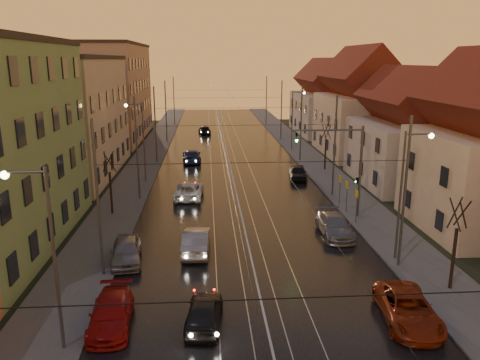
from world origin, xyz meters
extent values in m
cube|color=black|center=(0.00, 40.00, 0.02)|extent=(16.00, 120.00, 0.04)
cube|color=#4C4C4C|center=(-10.00, 40.00, 0.07)|extent=(4.00, 120.00, 0.15)
cube|color=#4C4C4C|center=(10.00, 40.00, 0.07)|extent=(4.00, 120.00, 0.15)
cube|color=gray|center=(-2.20, 40.00, 0.06)|extent=(0.06, 120.00, 0.03)
cube|color=gray|center=(-0.77, 40.00, 0.06)|extent=(0.06, 120.00, 0.03)
cube|color=gray|center=(0.77, 40.00, 0.06)|extent=(0.06, 120.00, 0.03)
cube|color=gray|center=(2.20, 40.00, 0.06)|extent=(0.06, 120.00, 0.03)
cube|color=tan|center=(-17.50, 34.00, 6.00)|extent=(10.00, 20.00, 12.00)
cube|color=#9C7C65|center=(-17.50, 58.00, 7.00)|extent=(10.00, 24.00, 14.00)
cube|color=beige|center=(17.00, 28.00, 3.00)|extent=(9.00, 12.00, 6.00)
pyramid|color=#561F13|center=(17.00, 28.00, 7.60)|extent=(9.18, 12.24, 3.20)
cube|color=#C5B297|center=(17.00, 43.00, 3.75)|extent=(9.00, 14.00, 7.50)
pyramid|color=#561F13|center=(17.00, 43.00, 9.50)|extent=(9.18, 14.28, 4.00)
cube|color=beige|center=(17.00, 61.00, 3.25)|extent=(9.00, 16.00, 6.50)
pyramid|color=#561F13|center=(17.00, 61.00, 8.25)|extent=(9.18, 16.32, 3.50)
cylinder|color=#595B60|center=(-8.60, 9.00, 4.50)|extent=(0.16, 0.16, 9.00)
cylinder|color=#595B60|center=(8.60, 9.00, 4.50)|extent=(0.16, 0.16, 9.00)
cylinder|color=#595B60|center=(-8.60, 24.00, 4.50)|extent=(0.16, 0.16, 9.00)
cylinder|color=#595B60|center=(8.60, 24.00, 4.50)|extent=(0.16, 0.16, 9.00)
cylinder|color=#595B60|center=(-8.60, 39.00, 4.50)|extent=(0.16, 0.16, 9.00)
cylinder|color=#595B60|center=(8.60, 39.00, 4.50)|extent=(0.16, 0.16, 9.00)
cylinder|color=#595B60|center=(-8.60, 54.00, 4.50)|extent=(0.16, 0.16, 9.00)
cylinder|color=#595B60|center=(8.60, 54.00, 4.50)|extent=(0.16, 0.16, 9.00)
cylinder|color=#595B60|center=(-8.60, 72.00, 4.50)|extent=(0.16, 0.16, 9.00)
cylinder|color=#595B60|center=(8.60, 72.00, 4.50)|extent=(0.16, 0.16, 9.00)
cylinder|color=#595B60|center=(-8.80, 2.00, 4.00)|extent=(0.14, 0.14, 8.00)
cylinder|color=#595B60|center=(-9.60, 2.00, 7.80)|extent=(1.60, 0.10, 0.10)
sphere|color=#FFD88C|center=(-10.32, 2.00, 7.70)|extent=(0.32, 0.32, 0.32)
cylinder|color=#595B60|center=(8.80, 10.00, 4.00)|extent=(0.14, 0.14, 8.00)
cylinder|color=#595B60|center=(9.60, 10.00, 7.80)|extent=(1.60, 0.10, 0.10)
sphere|color=#FFD88C|center=(10.32, 10.00, 7.70)|extent=(0.32, 0.32, 0.32)
cylinder|color=#595B60|center=(-8.80, 30.00, 4.00)|extent=(0.14, 0.14, 8.00)
cylinder|color=#595B60|center=(-9.60, 30.00, 7.80)|extent=(1.60, 0.10, 0.10)
sphere|color=#FFD88C|center=(-10.32, 30.00, 7.70)|extent=(0.32, 0.32, 0.32)
cylinder|color=#595B60|center=(8.80, 46.00, 4.00)|extent=(0.14, 0.14, 8.00)
cylinder|color=#595B60|center=(9.60, 46.00, 7.80)|extent=(1.60, 0.10, 0.10)
sphere|color=#FFD88C|center=(10.32, 46.00, 7.70)|extent=(0.32, 0.32, 0.32)
cylinder|color=#595B60|center=(9.00, 18.00, 3.60)|extent=(0.20, 0.20, 7.20)
cylinder|color=#595B60|center=(6.40, 18.00, 6.90)|extent=(5.20, 0.14, 0.14)
imported|color=black|center=(4.00, 18.00, 6.30)|extent=(0.15, 0.18, 0.90)
sphere|color=#19FF3F|center=(4.00, 17.88, 6.15)|extent=(0.20, 0.20, 0.20)
cylinder|color=black|center=(-10.20, 20.00, 1.75)|extent=(0.18, 0.18, 3.50)
cylinder|color=black|center=(-9.97, 20.09, 4.30)|extent=(0.37, 0.92, 1.61)
cylinder|color=black|center=(-10.29, 20.23, 4.30)|extent=(0.91, 0.40, 1.61)
cylinder|color=black|center=(-10.43, 19.91, 4.30)|extent=(0.37, 0.92, 1.61)
cylinder|color=black|center=(-10.07, 19.78, 4.30)|extent=(0.84, 0.54, 1.62)
cylinder|color=black|center=(10.20, 6.00, 1.75)|extent=(0.18, 0.18, 3.50)
cylinder|color=black|center=(10.43, 6.09, 4.30)|extent=(0.37, 0.92, 1.61)
cylinder|color=black|center=(10.11, 6.23, 4.30)|extent=(0.91, 0.40, 1.61)
cylinder|color=black|center=(9.97, 5.91, 4.30)|extent=(0.37, 0.92, 1.61)
cylinder|color=black|center=(10.32, 5.78, 4.30)|extent=(0.84, 0.54, 1.62)
cylinder|color=black|center=(10.40, 34.00, 1.75)|extent=(0.18, 0.18, 3.50)
cylinder|color=black|center=(10.63, 34.09, 4.30)|extent=(0.37, 0.92, 1.61)
cylinder|color=black|center=(10.31, 34.23, 4.30)|extent=(0.91, 0.40, 1.61)
cylinder|color=black|center=(10.17, 33.91, 4.30)|extent=(0.37, 0.92, 1.61)
cylinder|color=black|center=(10.53, 33.78, 4.30)|extent=(0.84, 0.54, 1.62)
imported|color=black|center=(-2.87, 3.61, 0.67)|extent=(1.97, 4.10, 1.35)
imported|color=#939397|center=(-3.40, 12.11, 0.77)|extent=(1.82, 4.72, 1.53)
imported|color=silver|center=(-4.28, 24.28, 0.71)|extent=(2.65, 5.24, 1.42)
imported|color=#162044|center=(-4.48, 39.37, 0.76)|extent=(2.40, 5.35, 1.52)
imported|color=black|center=(-2.99, 60.97, 0.74)|extent=(2.25, 4.50, 1.47)
imported|color=#9B100F|center=(-7.15, 3.79, 0.65)|extent=(2.09, 4.60, 1.30)
imported|color=gray|center=(-7.60, 10.88, 0.74)|extent=(2.25, 4.50, 1.47)
imported|color=maroon|center=(6.62, 3.14, 0.69)|extent=(2.82, 5.20, 1.38)
imported|color=gray|center=(6.20, 14.42, 0.72)|extent=(2.14, 4.99, 1.43)
imported|color=black|center=(6.65, 30.18, 0.72)|extent=(2.26, 4.42, 1.44)
camera|label=1|loc=(-2.59, -15.87, 11.96)|focal=35.00mm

